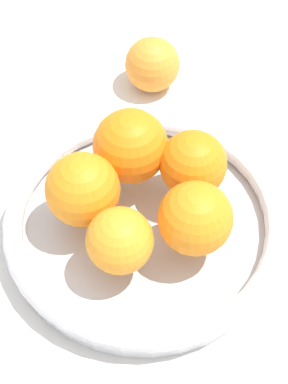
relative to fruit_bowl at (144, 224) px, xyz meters
name	(u,v)px	position (x,y,z in m)	size (l,w,h in m)	color
ground_plane	(144,234)	(0.00, 0.00, -0.02)	(4.00, 4.00, 0.00)	silver
fruit_bowl	(144,224)	(0.00, 0.00, 0.00)	(0.29, 0.29, 0.04)	silver
orange_pile	(143,186)	(0.01, 0.00, 0.06)	(0.18, 0.19, 0.08)	orange
stray_orange	(152,64)	(0.23, -0.02, 0.02)	(0.07, 0.07, 0.07)	orange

